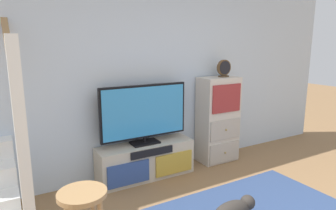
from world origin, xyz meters
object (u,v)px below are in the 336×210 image
object	(u,v)px
media_console	(146,161)
desk_clock	(224,68)
side_cabinet	(218,120)
television	(144,113)

from	to	relation	value
media_console	desk_clock	bearing A→B (deg)	-0.22
media_console	side_cabinet	world-z (taller)	side_cabinet
media_console	television	bearing A→B (deg)	90.00
side_cabinet	desk_clock	xyz separation A→B (m)	(0.06, -0.01, 0.75)
media_console	television	size ratio (longest dim) A/B	1.09
media_console	desk_clock	distance (m)	1.70
television	side_cabinet	world-z (taller)	side_cabinet
television	side_cabinet	size ratio (longest dim) A/B	0.93
side_cabinet	media_console	bearing A→B (deg)	-179.51
television	media_console	bearing A→B (deg)	-90.00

